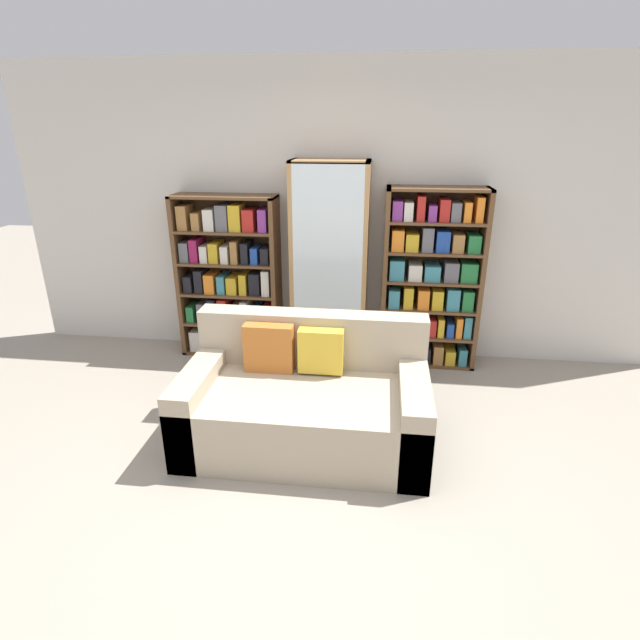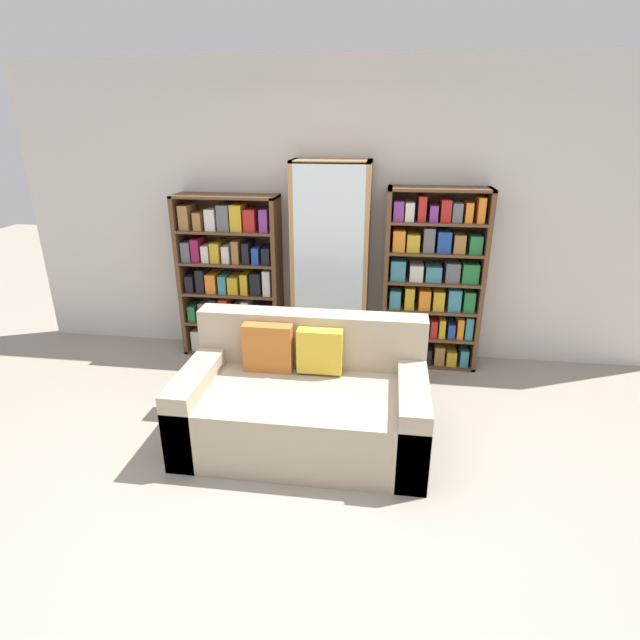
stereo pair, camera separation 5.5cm
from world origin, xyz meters
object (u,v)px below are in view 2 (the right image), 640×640
object	(u,v)px
display_cabinet	(331,266)
couch	(305,401)
wine_bottle	(359,370)
bookshelf_right	(433,281)
bookshelf_left	(231,278)

from	to	relation	value
display_cabinet	couch	bearing A→B (deg)	-90.84
couch	wine_bottle	distance (m)	0.92
wine_bottle	bookshelf_right	bearing A→B (deg)	41.59
display_cabinet	bookshelf_right	world-z (taller)	display_cabinet
display_cabinet	wine_bottle	xyz separation A→B (m)	(0.32, -0.53, -0.78)
couch	bookshelf_right	bearing A→B (deg)	55.57
bookshelf_left	wine_bottle	size ratio (longest dim) A/B	4.32
bookshelf_right	couch	bearing A→B (deg)	-124.43
couch	display_cabinet	world-z (taller)	display_cabinet
bookshelf_right	display_cabinet	bearing A→B (deg)	-179.03
bookshelf_right	bookshelf_left	bearing A→B (deg)	179.99
couch	display_cabinet	size ratio (longest dim) A/B	0.91
bookshelf_left	wine_bottle	world-z (taller)	bookshelf_left
bookshelf_right	wine_bottle	bearing A→B (deg)	-138.41
bookshelf_left	bookshelf_right	bearing A→B (deg)	-0.01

